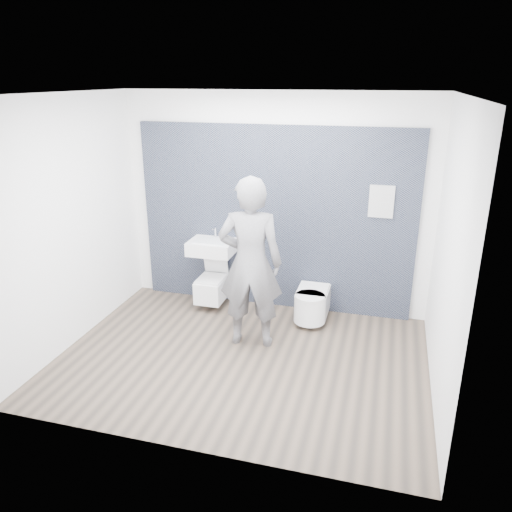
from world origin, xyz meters
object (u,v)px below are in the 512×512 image
(visitor, at_px, (250,263))
(washbasin, at_px, (212,247))
(toilet_rounded, at_px, (312,304))
(toilet_square, at_px, (212,287))

(visitor, bearing_deg, washbasin, -55.99)
(washbasin, height_order, toilet_rounded, washbasin)
(toilet_square, height_order, visitor, visitor)
(visitor, bearing_deg, toilet_square, -55.02)
(toilet_rounded, distance_m, visitor, 1.20)
(toilet_square, distance_m, visitor, 1.33)
(toilet_square, xyz_separation_m, visitor, (0.77, -0.81, 0.71))
(toilet_square, bearing_deg, visitor, -46.39)
(toilet_square, distance_m, toilet_rounded, 1.37)
(toilet_rounded, height_order, visitor, visitor)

